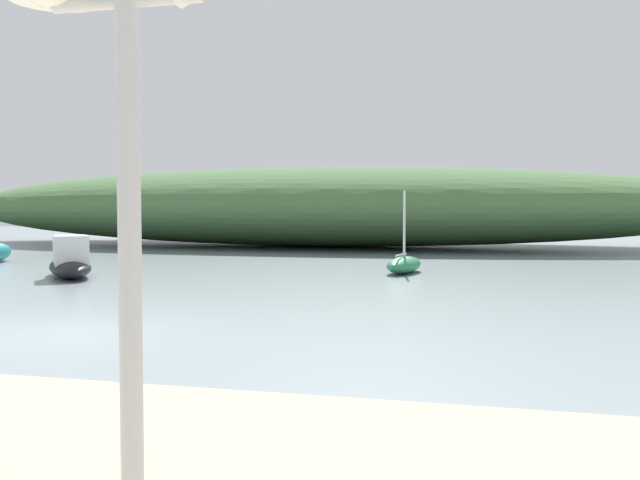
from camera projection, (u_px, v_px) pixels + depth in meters
ground_plane at (65, 334)px, 12.08m from camera, size 120.00×120.00×0.00m
distant_hill at (319, 207)px, 40.04m from camera, size 45.45×14.11×4.47m
mast_structure at (84, 50)px, 3.60m from camera, size 1.20×0.48×3.45m
motorboat_off_point at (70, 262)px, 21.80m from camera, size 3.29×3.76×1.32m
sailboat_inner_mooring at (404, 264)px, 23.26m from camera, size 1.29×2.70×2.75m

